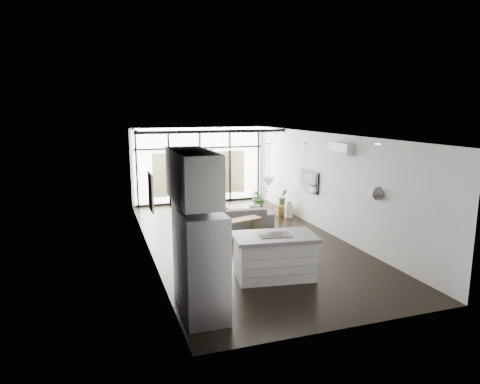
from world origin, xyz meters
TOP-DOWN VIEW (x-y plane):
  - floor at (0.00, 0.00)m, footprint 5.00×10.00m
  - ceiling at (0.00, 0.00)m, footprint 5.00×10.00m
  - wall_left at (-2.50, 0.00)m, footprint 0.02×10.00m
  - wall_right at (2.50, 0.00)m, footprint 0.02×10.00m
  - wall_back at (0.00, 5.00)m, footprint 5.00×0.02m
  - wall_front at (0.00, -5.00)m, footprint 5.00×0.02m
  - glazing at (0.00, 4.88)m, footprint 5.00×0.20m
  - skylight at (0.00, 4.00)m, footprint 4.70×1.90m
  - neighbour_building at (0.00, 4.95)m, footprint 3.50×0.02m
  - island at (-0.26, -2.68)m, footprint 1.80×1.22m
  - cooktop at (-0.26, -2.68)m, footprint 0.72×0.53m
  - fridge at (-2.07, -3.95)m, footprint 0.70×0.88m
  - appliance_column at (-2.11, -3.15)m, footprint 0.56×0.59m
  - upper_cabinets at (-2.12, -3.50)m, footprint 0.62×1.75m
  - pendant_left at (-0.40, -2.65)m, footprint 0.26×0.26m
  - pendant_right at (0.40, -2.65)m, footprint 0.26×0.26m
  - sofa at (0.24, 1.24)m, footprint 2.11×0.77m
  - console_bench at (-0.15, 0.23)m, footprint 1.59×0.83m
  - pouf at (0.24, 1.72)m, footprint 0.67×0.67m
  - crate at (2.14, 2.20)m, footprint 0.48×0.48m
  - plant_tall at (1.78, 3.44)m, footprint 0.90×0.95m
  - plant_crate at (2.14, 2.20)m, footprint 0.31×0.54m
  - milk_can at (2.18, 1.82)m, footprint 0.31×0.31m
  - bistro_set at (-0.27, 4.52)m, footprint 1.65×0.88m
  - tv at (2.46, 1.00)m, footprint 0.05×1.10m
  - ac_unit at (2.38, -0.80)m, footprint 0.22×0.90m
  - framed_art at (-2.47, -0.50)m, footprint 0.04×0.70m

SIDE VIEW (x-z plane):
  - floor at x=0.00m, z-range 0.00..0.00m
  - crate at x=2.14m, z-range 0.00..0.34m
  - pouf at x=0.24m, z-range 0.00..0.45m
  - console_bench at x=-0.15m, z-range 0.00..0.50m
  - milk_can at x=2.18m, z-range 0.00..0.54m
  - plant_tall at x=1.78m, z-range 0.00..0.59m
  - bistro_set at x=-0.27m, z-range 0.00..0.75m
  - sofa at x=0.24m, z-range 0.00..0.81m
  - plant_crate at x=2.14m, z-range 0.34..0.57m
  - island at x=-0.26m, z-range 0.00..0.92m
  - fridge at x=-2.07m, z-range 0.00..1.81m
  - cooktop at x=-0.26m, z-range 0.92..0.93m
  - appliance_column at x=-2.11m, z-range 0.00..2.18m
  - neighbour_building at x=0.00m, z-range 0.30..1.90m
  - tv at x=2.46m, z-range 0.98..1.62m
  - wall_left at x=-2.50m, z-range 0.00..2.80m
  - wall_right at x=2.50m, z-range 0.00..2.80m
  - wall_back at x=0.00m, z-range 0.00..2.80m
  - wall_front at x=0.00m, z-range 0.00..2.80m
  - glazing at x=0.00m, z-range 0.00..2.80m
  - framed_art at x=-2.47m, z-range 1.10..2.00m
  - pendant_left at x=-0.40m, z-range 1.93..2.11m
  - pendant_right at x=0.40m, z-range 1.93..2.11m
  - upper_cabinets at x=-2.12m, z-range 1.92..2.78m
  - ac_unit at x=2.38m, z-range 2.30..2.60m
  - skylight at x=0.00m, z-range 2.74..2.80m
  - ceiling at x=0.00m, z-range 2.80..2.80m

